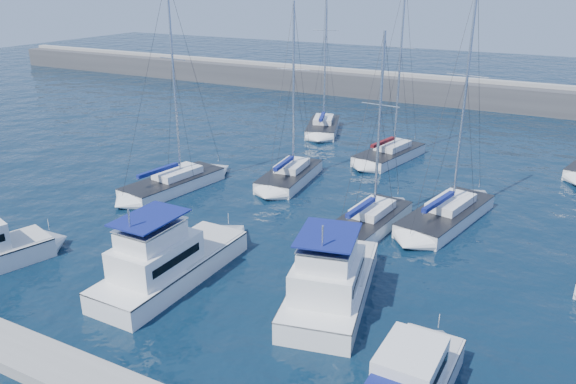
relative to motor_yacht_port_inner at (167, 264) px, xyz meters
The scene contains 11 objects.
ground 5.50m from the motor_yacht_port_inner, 30.82° to the left, with size 220.00×220.00×0.00m, color black.
breakwater 54.95m from the motor_yacht_port_inner, 85.18° to the left, with size 160.00×6.00×4.45m.
motor_yacht_port_inner is the anchor object (origin of this frame).
motor_yacht_stbd_inner 8.99m from the motor_yacht_port_inner, 15.00° to the left, with size 5.61×9.94×4.69m.
motor_yacht_stbd_outer 14.73m from the motor_yacht_port_inner, 10.95° to the right, with size 2.76×6.34×3.20m.
sailboat_mid_a 14.70m from the motor_yacht_port_inner, 127.44° to the left, with size 4.39×8.94×16.17m.
sailboat_mid_b 17.61m from the motor_yacht_port_inner, 95.35° to the left, with size 3.77×7.85×14.42m.
sailboat_mid_c 13.95m from the motor_yacht_port_inner, 58.57° to the left, with size 3.79×8.05×13.07m.
sailboat_mid_d 19.30m from the motor_yacht_port_inner, 53.09° to the left, with size 4.98×9.66×15.80m.
sailboat_back_a 33.79m from the motor_yacht_port_inner, 100.04° to the left, with size 5.40×8.31×16.97m.
sailboat_back_b 27.29m from the motor_yacht_port_inner, 82.25° to the left, with size 4.77×8.46×16.02m.
Camera 1 is at (13.89, -23.54, 15.72)m, focal length 35.00 mm.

